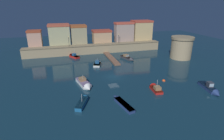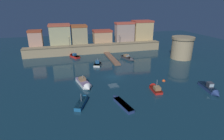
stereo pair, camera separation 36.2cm
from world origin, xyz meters
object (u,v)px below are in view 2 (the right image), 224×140
(moored_boat_4, at_px, (155,88))
(moored_boat_3, at_px, (74,56))
(moored_boat_2, at_px, (121,102))
(moored_boat_7, at_px, (98,64))
(mooring_buoy_0, at_px, (164,81))
(quay_lamp_0, at_px, (69,39))
(moored_boat_5, at_px, (82,101))
(moored_boat_6, at_px, (211,89))
(fortress_tower, at_px, (182,48))
(moored_boat_0, at_px, (128,58))
(quay_lamp_1, at_px, (119,37))
(moored_boat_1, at_px, (84,84))

(moored_boat_4, bearing_deg, moored_boat_3, 31.17)
(moored_boat_2, height_order, moored_boat_7, moored_boat_7)
(moored_boat_7, relative_size, mooring_buoy_0, 5.84)
(quay_lamp_0, distance_m, moored_boat_2, 38.41)
(moored_boat_5, relative_size, moored_boat_7, 1.25)
(moored_boat_4, height_order, moored_boat_6, moored_boat_4)
(moored_boat_6, relative_size, mooring_buoy_0, 8.92)
(fortress_tower, distance_m, quay_lamp_0, 38.73)
(moored_boat_4, bearing_deg, moored_boat_6, -103.81)
(moored_boat_2, bearing_deg, moored_boat_5, 60.65)
(moored_boat_0, bearing_deg, fortress_tower, 61.13)
(quay_lamp_1, relative_size, moored_boat_1, 0.48)
(moored_boat_1, bearing_deg, mooring_buoy_0, 70.17)
(quay_lamp_1, bearing_deg, moored_boat_5, -117.31)
(moored_boat_4, relative_size, moored_boat_7, 1.02)
(fortress_tower, bearing_deg, moored_boat_6, -111.04)
(moored_boat_0, bearing_deg, moored_boat_6, 0.37)
(fortress_tower, xyz_separation_m, moored_boat_4, (-19.93, -19.25, -3.29))
(moored_boat_0, relative_size, moored_boat_5, 1.14)
(quay_lamp_1, height_order, mooring_buoy_0, quay_lamp_1)
(moored_boat_1, relative_size, moored_boat_2, 1.02)
(moored_boat_5, xyz_separation_m, mooring_buoy_0, (20.00, 5.09, -0.42))
(moored_boat_2, relative_size, moored_boat_3, 1.29)
(moored_boat_2, distance_m, moored_boat_5, 7.12)
(fortress_tower, relative_size, moored_boat_6, 1.06)
(quay_lamp_1, bearing_deg, moored_boat_6, -77.23)
(moored_boat_0, bearing_deg, quay_lamp_0, -139.57)
(quay_lamp_1, distance_m, moored_boat_4, 34.32)
(quay_lamp_1, relative_size, mooring_buoy_0, 4.44)
(fortress_tower, bearing_deg, moored_boat_1, -158.94)
(fortress_tower, bearing_deg, moored_boat_4, -136.00)
(mooring_buoy_0, bearing_deg, quay_lamp_0, 123.90)
(moored_boat_6, height_order, mooring_buoy_0, moored_boat_6)
(moored_boat_5, bearing_deg, quay_lamp_1, -3.11)
(moored_boat_1, bearing_deg, moored_boat_6, 56.37)
(moored_boat_4, xyz_separation_m, mooring_buoy_0, (4.37, 3.67, -0.42))
(moored_boat_0, xyz_separation_m, moored_boat_6, (8.75, -26.36, 0.02))
(moored_boat_4, relative_size, mooring_buoy_0, 5.97)
(quay_lamp_1, bearing_deg, moored_boat_1, -121.31)
(moored_boat_1, relative_size, moored_boat_7, 1.57)
(moored_boat_4, distance_m, mooring_buoy_0, 5.72)
(moored_boat_1, distance_m, moored_boat_2, 11.07)
(moored_boat_0, distance_m, moored_boat_3, 18.97)
(quay_lamp_0, bearing_deg, moored_boat_1, -86.76)
(moored_boat_3, bearing_deg, quay_lamp_0, -14.20)
(moored_boat_0, xyz_separation_m, moored_boat_5, (-17.97, -24.05, -0.06))
(quay_lamp_1, xyz_separation_m, moored_boat_4, (-2.57, -33.84, -5.14))
(fortress_tower, height_order, moored_boat_5, fortress_tower)
(mooring_buoy_0, bearing_deg, moored_boat_2, -151.32)
(moored_boat_5, bearing_deg, fortress_tower, -35.64)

